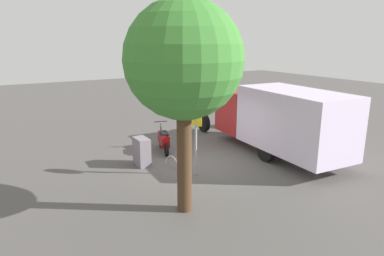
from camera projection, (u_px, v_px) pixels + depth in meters
The scene contains 7 objects.
ground_plane at pixel (199, 163), 13.17m from camera, with size 60.00×60.00×0.00m, color #524F4C.
box_truck_near at pixel (277, 117), 13.97m from camera, with size 8.31×2.69×2.76m.
motorcycle at pixel (164, 140), 14.42m from camera, with size 1.77×0.73×1.20m.
stop_sign at pixel (196, 119), 11.60m from camera, with size 0.71×0.33×3.00m.
street_tree at pixel (184, 61), 8.58m from camera, with size 3.05×3.05×5.66m.
utility_cabinet at pixel (142, 152), 12.90m from camera, with size 0.78×0.44×1.06m, color slate.
bike_rack_hoop at pixel (172, 167), 12.85m from camera, with size 0.85×0.85×0.05m, color #B7B7BC.
Camera 1 is at (-10.56, 6.52, 4.63)m, focal length 32.09 mm.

